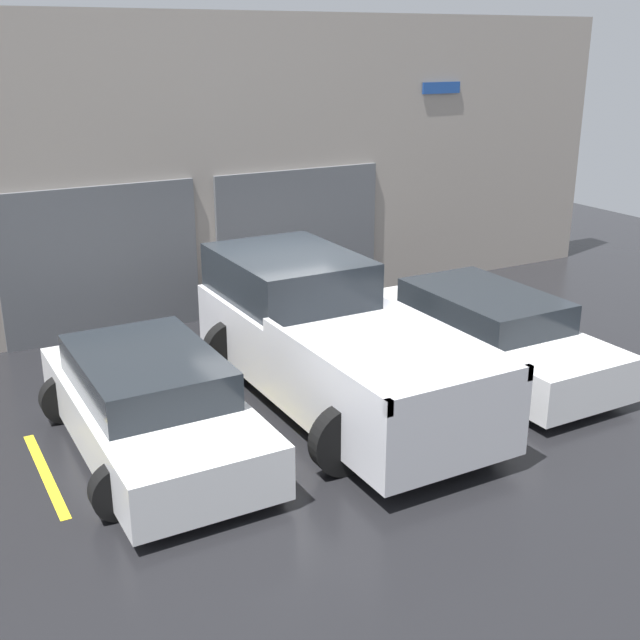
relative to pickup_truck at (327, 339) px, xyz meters
The scene contains 9 objects.
ground_plane 1.38m from the pickup_truck, 90.00° to the left, with size 28.00×28.00×0.00m, color black.
shophouse_building 4.70m from the pickup_truck, 90.06° to the left, with size 17.72×0.68×5.32m.
pickup_truck is the anchor object (origin of this frame).
sedan_white 2.69m from the pickup_truck, ahead, with size 2.19×4.45×1.23m.
sedan_side 2.69m from the pickup_truck, behind, with size 2.21×4.26×1.24m.
parking_stripe_far_left 4.09m from the pickup_truck, behind, with size 0.12×2.20×0.01m, color gold.
parking_stripe_left 1.62m from the pickup_truck, 167.02° to the right, with size 0.12×2.20×0.01m, color gold.
parking_stripe_centre 1.62m from the pickup_truck, 12.98° to the right, with size 0.12×2.20×0.01m, color gold.
parking_stripe_right 4.09m from the pickup_truck, ahead, with size 0.12×2.20×0.01m, color gold.
Camera 1 is at (-5.19, -10.23, 4.83)m, focal length 45.00 mm.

